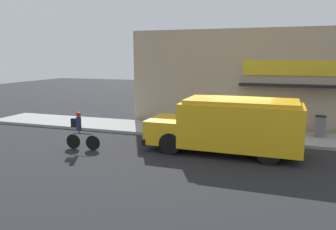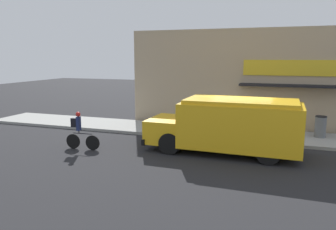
# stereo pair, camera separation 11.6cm
# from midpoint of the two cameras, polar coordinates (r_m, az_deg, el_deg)

# --- Properties ---
(ground_plane) EXTENTS (70.00, 70.00, 0.00)m
(ground_plane) POSITION_cam_midpoint_polar(r_m,az_deg,el_deg) (14.64, 12.19, -4.82)
(ground_plane) COLOR #232326
(sidewalk) EXTENTS (28.00, 2.75, 0.14)m
(sidewalk) POSITION_cam_midpoint_polar(r_m,az_deg,el_deg) (15.95, 12.76, -3.35)
(sidewalk) COLOR #999993
(sidewalk) RESTS_ON ground_plane
(storefront) EXTENTS (12.75, 0.98, 5.13)m
(storefront) POSITION_cam_midpoint_polar(r_m,az_deg,el_deg) (17.30, 14.00, 6.02)
(storefront) COLOR tan
(storefront) RESTS_ON ground_plane
(school_bus) EXTENTS (5.95, 2.82, 2.13)m
(school_bus) POSITION_cam_midpoint_polar(r_m,az_deg,el_deg) (12.92, 10.52, -1.67)
(school_bus) COLOR yellow
(school_bus) RESTS_ON ground_plane
(cyclist) EXTENTS (1.49, 0.21, 1.54)m
(cyclist) POSITION_cam_midpoint_polar(r_m,az_deg,el_deg) (13.70, -15.34, -2.72)
(cyclist) COLOR black
(cyclist) RESTS_ON ground_plane
(trash_bin) EXTENTS (0.49, 0.49, 0.97)m
(trash_bin) POSITION_cam_midpoint_polar(r_m,az_deg,el_deg) (16.23, 24.75, -1.81)
(trash_bin) COLOR slate
(trash_bin) RESTS_ON sidewalk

